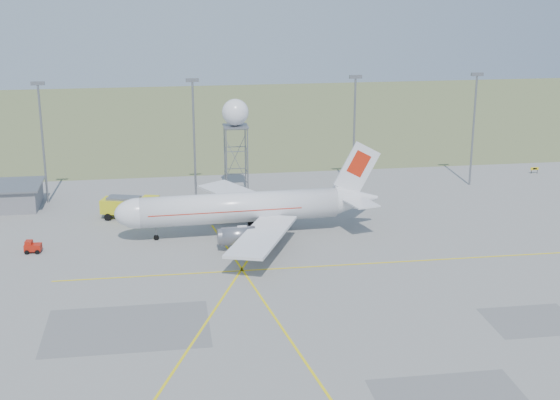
{
  "coord_description": "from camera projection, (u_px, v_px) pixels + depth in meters",
  "views": [
    {
      "loc": [
        -15.19,
        -64.95,
        38.01
      ],
      "look_at": [
        0.85,
        40.0,
        6.46
      ],
      "focal_mm": 50.0,
      "sensor_mm": 36.0,
      "label": 1
    }
  ],
  "objects": [
    {
      "name": "taxi_sign_near",
      "position": [
        535.0,
        169.0,
        150.59
      ],
      "size": [
        1.6,
        0.17,
        1.2
      ],
      "color": "black",
      "rests_on": "ground"
    },
    {
      "name": "mast_d",
      "position": [
        474.0,
        120.0,
        139.47
      ],
      "size": [
        2.2,
        0.5,
        20.5
      ],
      "color": "gray",
      "rests_on": "ground"
    },
    {
      "name": "baggage_tug",
      "position": [
        33.0,
        248.0,
        108.59
      ],
      "size": [
        2.37,
        1.97,
        1.75
      ],
      "rotation": [
        0.0,
        0.0,
        -0.08
      ],
      "color": "#A91A0C",
      "rests_on": "ground"
    },
    {
      "name": "mast_c",
      "position": [
        354.0,
        123.0,
        136.28
      ],
      "size": [
        2.2,
        0.5,
        20.5
      ],
      "color": "gray",
      "rests_on": "ground"
    },
    {
      "name": "fire_truck",
      "position": [
        132.0,
        208.0,
        123.09
      ],
      "size": [
        9.56,
        5.71,
        3.63
      ],
      "rotation": [
        0.0,
        0.0,
        -0.3
      ],
      "color": "gold",
      "rests_on": "ground"
    },
    {
      "name": "ground",
      "position": [
        334.0,
        382.0,
        74.57
      ],
      "size": [
        400.0,
        400.0,
        0.0
      ],
      "primitive_type": "plane",
      "color": "gray",
      "rests_on": "ground"
    },
    {
      "name": "mast_a",
      "position": [
        42.0,
        133.0,
        128.61
      ],
      "size": [
        2.2,
        0.5,
        20.5
      ],
      "color": "gray",
      "rests_on": "ground"
    },
    {
      "name": "radar_tower",
      "position": [
        236.0,
        141.0,
        135.07
      ],
      "size": [
        4.61,
        4.61,
        16.7
      ],
      "color": "gray",
      "rests_on": "ground"
    },
    {
      "name": "airliner_main",
      "position": [
        244.0,
        208.0,
        114.98
      ],
      "size": [
        39.64,
        38.52,
        13.48
      ],
      "rotation": [
        0.0,
        0.0,
        3.18
      ],
      "color": "silver",
      "rests_on": "ground"
    },
    {
      "name": "grass_strip",
      "position": [
        220.0,
        118.0,
        207.23
      ],
      "size": [
        400.0,
        120.0,
        0.03
      ],
      "primitive_type": "cube",
      "color": "#5A6F3D",
      "rests_on": "ground"
    },
    {
      "name": "mast_b",
      "position": [
        194.0,
        128.0,
        132.23
      ],
      "size": [
        2.2,
        0.5,
        20.5
      ],
      "color": "gray",
      "rests_on": "ground"
    }
  ]
}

